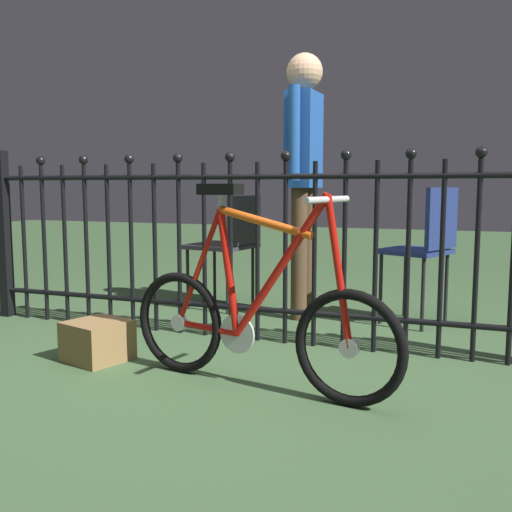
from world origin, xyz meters
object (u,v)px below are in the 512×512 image
person_visitor (304,160)px  display_crate (98,341)px  bicycle (256,319)px  chair_navy (426,242)px  chair_charcoal (230,239)px

person_visitor → display_crate: person_visitor is taller
bicycle → person_visitor: size_ratio=0.76×
chair_navy → person_visitor: size_ratio=0.50×
chair_navy → person_visitor: (-0.81, -0.03, 0.53)m
chair_charcoal → chair_navy: 1.39m
bicycle → chair_charcoal: bearing=117.1°
bicycle → person_visitor: bearing=98.1°
bicycle → chair_navy: 1.61m
chair_charcoal → person_visitor: 0.81m
display_crate → chair_charcoal: bearing=84.9°
bicycle → chair_navy: bicycle is taller
chair_navy → display_crate: chair_navy is taller
chair_charcoal → display_crate: chair_charcoal is taller
person_visitor → display_crate: 1.81m
bicycle → chair_navy: bearing=67.8°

